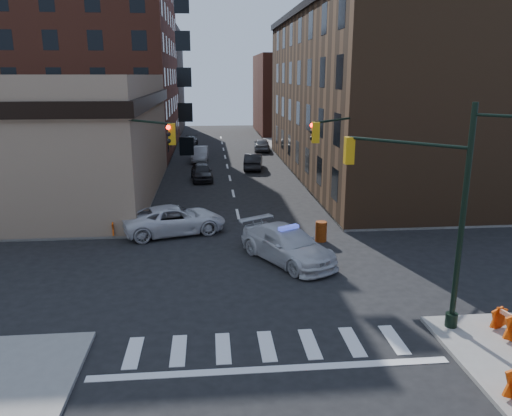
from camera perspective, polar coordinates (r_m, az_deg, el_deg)
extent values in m
plane|color=black|center=(23.81, -0.66, -7.21)|extent=(140.00, 140.00, 0.00)
cube|color=gray|center=(59.35, -26.37, 4.80)|extent=(34.00, 54.50, 0.15)
cube|color=gray|center=(60.74, 18.85, 5.76)|extent=(34.00, 54.50, 0.15)
cube|color=#876F58|center=(41.60, -27.03, 7.18)|extent=(22.00, 22.00, 9.00)
cube|color=brown|center=(64.25, -21.42, 16.70)|extent=(25.00, 25.00, 24.00)
cube|color=#4C321E|center=(46.92, 13.29, 12.17)|extent=(14.00, 34.00, 14.00)
cube|color=brown|center=(85.17, -15.47, 13.81)|extent=(20.00, 18.00, 16.00)
cube|color=brown|center=(81.57, 5.90, 12.82)|extent=(16.00, 16.00, 12.00)
cylinder|color=black|center=(18.53, 22.52, -1.35)|extent=(0.20, 0.20, 8.00)
cylinder|color=black|center=(19.84, 21.42, -11.81)|extent=(0.44, 0.44, 0.50)
cylinder|color=black|center=(18.78, 16.71, 7.18)|extent=(3.27, 3.27, 0.12)
cube|color=#BF8C0C|center=(19.83, 10.60, 6.48)|extent=(0.35, 0.35, 1.05)
sphere|color=#FF0C05|center=(19.97, 10.96, 7.53)|extent=(0.22, 0.22, 0.22)
sphere|color=black|center=(20.01, 10.92, 6.60)|extent=(0.22, 0.22, 0.22)
sphere|color=black|center=(20.06, 10.87, 5.67)|extent=(0.22, 0.22, 0.22)
cylinder|color=black|center=(29.11, -15.27, 4.88)|extent=(0.20, 0.20, 8.00)
cylinder|color=black|center=(29.97, -14.78, -2.19)|extent=(0.44, 0.44, 0.50)
cylinder|color=black|center=(27.00, -12.81, 9.64)|extent=(3.27, 3.27, 0.12)
cube|color=#BF8C0C|center=(25.31, -9.58, 8.33)|extent=(0.35, 0.35, 1.05)
sphere|color=#FF0C05|center=(25.13, -10.00, 9.07)|extent=(0.22, 0.22, 0.22)
sphere|color=black|center=(25.17, -9.96, 8.32)|extent=(0.22, 0.22, 0.22)
sphere|color=black|center=(25.21, -9.93, 7.58)|extent=(0.22, 0.22, 0.22)
cylinder|color=black|center=(29.95, 11.42, 5.39)|extent=(0.20, 0.20, 8.00)
cylinder|color=black|center=(30.78, 11.06, -1.51)|extent=(0.44, 0.44, 0.50)
cylinder|color=black|center=(27.69, 9.43, 9.93)|extent=(3.27, 3.27, 0.12)
cube|color=#BF8C0C|center=(25.83, 6.82, 8.56)|extent=(0.35, 0.35, 1.05)
sphere|color=#FF0C05|center=(25.91, 6.44, 9.37)|extent=(0.22, 0.22, 0.22)
sphere|color=black|center=(25.94, 6.41, 8.65)|extent=(0.22, 0.22, 0.22)
sphere|color=black|center=(25.98, 6.39, 7.92)|extent=(0.22, 0.22, 0.22)
cylinder|color=black|center=(49.45, 5.53, 6.15)|extent=(0.24, 0.24, 2.60)
sphere|color=#924E15|center=(49.17, 5.59, 8.51)|extent=(3.00, 3.00, 3.00)
cylinder|color=black|center=(57.24, 4.02, 7.39)|extent=(0.24, 0.24, 2.60)
sphere|color=#924E15|center=(57.01, 4.06, 9.43)|extent=(3.00, 3.00, 3.00)
imported|color=silver|center=(24.82, 3.61, -4.21)|extent=(4.94, 6.27, 1.70)
imported|color=silver|center=(29.42, -9.29, -1.34)|extent=(6.45, 4.25, 1.65)
imported|color=black|center=(44.07, -6.24, 4.12)|extent=(2.12, 4.49, 1.48)
imported|color=#9B9DA4|center=(53.98, -6.41, 6.15)|extent=(1.80, 4.77, 1.55)
imported|color=black|center=(65.30, -7.57, 7.53)|extent=(2.21, 4.59, 1.29)
imported|color=black|center=(49.04, -0.31, 5.35)|extent=(2.27, 4.89, 1.55)
imported|color=gray|center=(61.11, 0.68, 7.28)|extent=(2.24, 4.75, 1.57)
imported|color=black|center=(31.16, -17.42, -0.53)|extent=(0.76, 0.72, 1.75)
imported|color=black|center=(31.42, -24.99, -0.89)|extent=(1.18, 1.04, 2.02)
imported|color=#202731|center=(33.32, -22.13, 0.02)|extent=(1.06, 0.52, 1.75)
cylinder|color=red|center=(27.99, 7.45, -2.67)|extent=(0.82, 0.82, 1.13)
cylinder|color=red|center=(30.23, -12.21, -1.70)|extent=(0.59, 0.59, 0.98)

